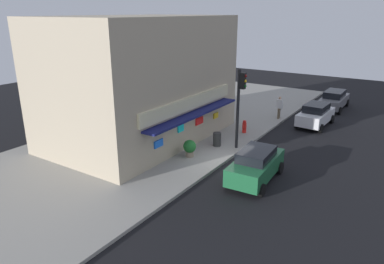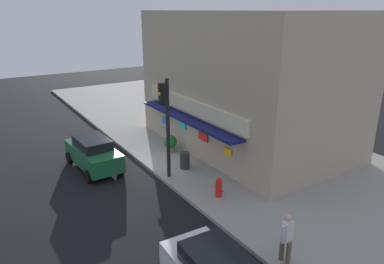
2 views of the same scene
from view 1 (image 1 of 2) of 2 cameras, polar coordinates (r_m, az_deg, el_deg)
ground_plane at (r=20.69m, az=5.36°, el=-4.95°), size 65.85×65.85×0.00m
sidewalk at (r=23.80m, az=-7.39°, el=-1.59°), size 43.90×11.92×0.16m
corner_building at (r=23.56m, az=-8.10°, el=8.27°), size 12.28×8.34×7.83m
traffic_light at (r=21.63m, az=7.62°, el=5.28°), size 0.32×0.58×4.90m
fire_hydrant at (r=25.34m, az=8.32°, el=0.87°), size 0.53×0.29×0.89m
trash_can at (r=22.63m, az=4.00°, el=-1.17°), size 0.51×0.51×0.87m
pedestrian at (r=29.10m, az=13.71°, el=3.95°), size 0.44×0.53×1.76m
potted_plant_by_doorway at (r=20.91m, az=-0.38°, el=-2.47°), size 0.76×0.76×1.01m
parked_car_white at (r=28.53m, az=19.05°, el=2.62°), size 4.14×2.10×1.69m
parked_car_green at (r=18.53m, az=10.11°, el=-5.14°), size 4.22×2.13×1.70m
parked_car_grey at (r=34.17m, az=21.62°, el=4.82°), size 4.59×1.98×1.62m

